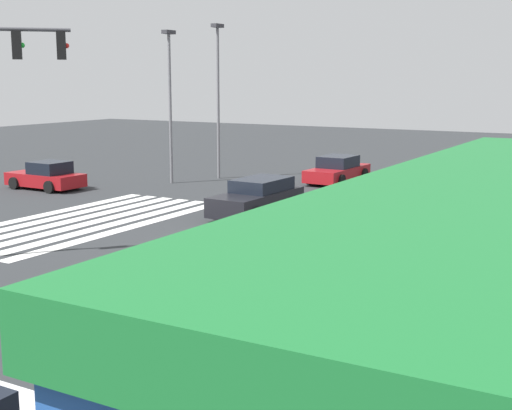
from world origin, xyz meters
The scene contains 10 objects.
ground_plane centered at (0.00, 0.00, 0.00)m, with size 112.05×112.05×0.00m, color #2B2D30.
crosswalk_markings centered at (0.00, -7.94, 0.00)m, with size 12.25×5.35×0.01m.
car_1 centered at (-5.25, -15.49, 0.65)m, with size 2.14×4.15×1.44m.
car_2 centered at (8.86, 4.51, 0.77)m, with size 4.33×1.98×1.66m.
car_3 centered at (-15.01, -3.53, 0.66)m, with size 4.91×2.21×1.45m.
car_4 centered at (-4.57, -2.56, 0.73)m, with size 4.86×2.27×1.52m.
car_5 centered at (-15.52, 2.99, 0.67)m, with size 4.89×2.07×1.48m.
car_6 centered at (1.78, 2.96, 0.68)m, with size 2.10×4.86×1.43m.
street_light_pole_a centered at (-10.18, -11.20, 4.85)m, with size 0.80×0.36×8.11m.
street_light_pole_b centered at (-13.02, -9.99, 5.09)m, with size 0.80×0.36×8.57m.
Camera 1 is at (20.73, 12.00, 5.64)m, focal length 50.00 mm.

